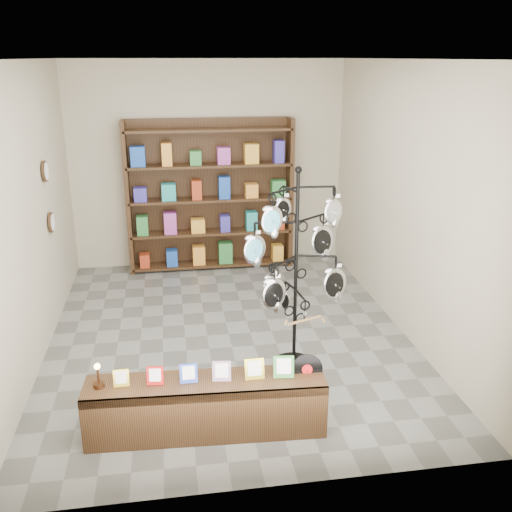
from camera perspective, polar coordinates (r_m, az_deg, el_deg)
The scene contains 6 objects.
ground at distance 6.63m, azimuth -2.74°, elevation -7.81°, with size 5.00×5.00×0.00m, color slate.
room_envelope at distance 6.02m, azimuth -3.02°, elevation 8.07°, with size 5.00×5.00×5.00m.
display_tree at distance 5.53m, azimuth 4.05°, elevation 0.01°, with size 1.09×1.07×2.07m.
front_shelf at distance 4.97m, azimuth -4.99°, elevation -14.73°, with size 2.01×0.51×0.70m.
back_shelving at distance 8.43m, azimuth -4.58°, elevation 5.59°, with size 2.42×0.36×2.20m.
wall_clocks at distance 6.98m, azimuth -20.07°, elevation 5.54°, with size 0.03×0.24×0.84m.
Camera 1 is at (-0.61, -5.87, 3.02)m, focal length 40.00 mm.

